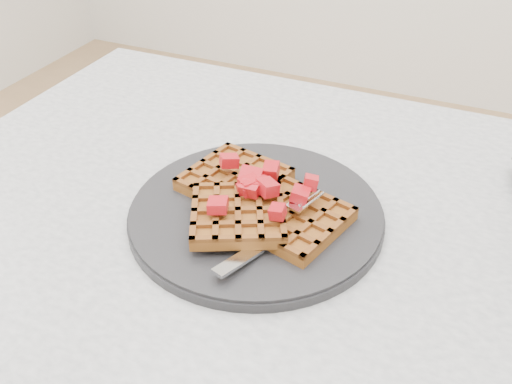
# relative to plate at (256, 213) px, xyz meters

# --- Properties ---
(table) EXTENTS (1.20, 0.80, 0.75)m
(table) POSITION_rel_plate_xyz_m (0.12, -0.00, -0.12)
(table) COLOR silver
(table) RESTS_ON ground
(plate) EXTENTS (0.31, 0.31, 0.02)m
(plate) POSITION_rel_plate_xyz_m (0.00, 0.00, 0.00)
(plate) COLOR black
(plate) RESTS_ON table
(waffles) EXTENTS (0.23, 0.21, 0.03)m
(waffles) POSITION_rel_plate_xyz_m (0.00, -0.00, 0.02)
(waffles) COLOR #93551F
(waffles) RESTS_ON plate
(strawberry_pile) EXTENTS (0.15, 0.15, 0.02)m
(strawberry_pile) POSITION_rel_plate_xyz_m (0.00, 0.00, 0.05)
(strawberry_pile) COLOR #94000A
(strawberry_pile) RESTS_ON waffles
(fork) EXTENTS (0.08, 0.18, 0.02)m
(fork) POSITION_rel_plate_xyz_m (0.04, -0.04, 0.02)
(fork) COLOR silver
(fork) RESTS_ON plate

